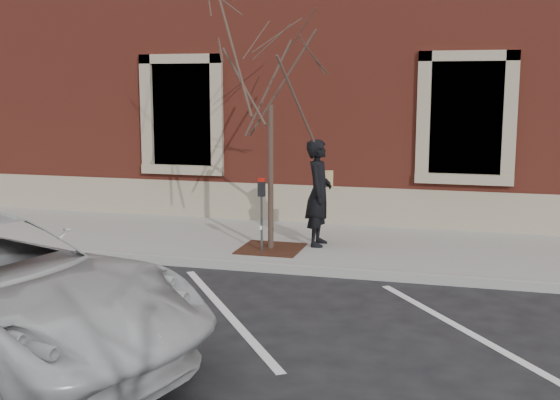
% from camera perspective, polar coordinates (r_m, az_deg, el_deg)
% --- Properties ---
extents(ground, '(120.00, 120.00, 0.00)m').
position_cam_1_polar(ground, '(11.63, -0.78, -5.82)').
color(ground, '#28282B').
rests_on(ground, ground).
extents(sidewalk_near, '(40.00, 3.50, 0.15)m').
position_cam_1_polar(sidewalk_near, '(13.26, 1.30, -3.60)').
color(sidewalk_near, gray).
rests_on(sidewalk_near, ground).
extents(curb_near, '(40.00, 0.12, 0.15)m').
position_cam_1_polar(curb_near, '(11.57, -0.85, -5.52)').
color(curb_near, '#9E9E99').
rests_on(curb_near, ground).
extents(parking_stripes, '(28.00, 4.40, 0.01)m').
position_cam_1_polar(parking_stripes, '(9.63, -4.42, -9.08)').
color(parking_stripes, silver).
rests_on(parking_stripes, ground).
extents(building_civic, '(40.00, 8.62, 8.00)m').
position_cam_1_polar(building_civic, '(18.82, 5.83, 12.18)').
color(building_civic, maroon).
rests_on(building_civic, ground).
extents(man, '(0.49, 0.72, 1.93)m').
position_cam_1_polar(man, '(12.68, 3.17, 0.59)').
color(man, black).
rests_on(man, sidewalk_near).
extents(parking_meter, '(0.12, 0.09, 1.31)m').
position_cam_1_polar(parking_meter, '(12.13, -1.51, -0.08)').
color(parking_meter, '#595B60').
rests_on(parking_meter, sidewalk_near).
extents(tree_grate, '(1.08, 1.08, 0.03)m').
position_cam_1_polar(tree_grate, '(12.51, -0.75, -3.97)').
color(tree_grate, '#412415').
rests_on(tree_grate, sidewalk_near).
extents(sapling, '(2.79, 2.79, 4.65)m').
position_cam_1_polar(sapling, '(12.18, -0.79, 11.02)').
color(sapling, '#48332B').
rests_on(sapling, sidewalk_near).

